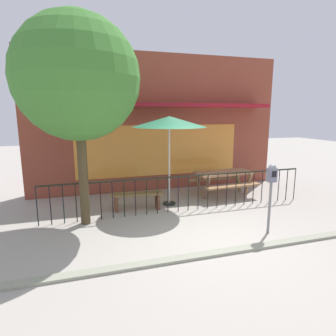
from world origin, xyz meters
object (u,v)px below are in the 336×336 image
patio_umbrella (169,122)px  parking_meter_near (271,180)px  patio_bench (137,197)px  street_tree (77,79)px  picnic_table_left (223,177)px

patio_umbrella → parking_meter_near: bearing=-59.6°
patio_bench → street_tree: bearing=-156.4°
picnic_table_left → patio_umbrella: patio_umbrella is taller
picnic_table_left → patio_bench: picnic_table_left is taller
patio_umbrella → patio_bench: size_ratio=1.75×
picnic_table_left → patio_bench: size_ratio=1.31×
patio_bench → parking_meter_near: parking_meter_near is taller
patio_umbrella → street_tree: (-2.33, -0.78, 0.98)m
patio_umbrella → street_tree: size_ratio=0.53×
patio_umbrella → street_tree: 2.65m
picnic_table_left → parking_meter_near: 2.98m
parking_meter_near → picnic_table_left: bearing=81.6°
street_tree → parking_meter_near: bearing=-24.6°
patio_umbrella → patio_bench: (-0.98, -0.19, -1.99)m
picnic_table_left → patio_umbrella: bearing=-169.3°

